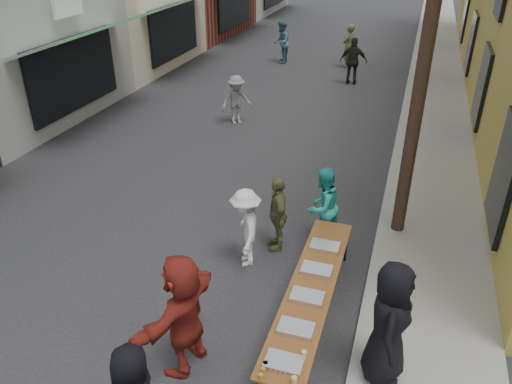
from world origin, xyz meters
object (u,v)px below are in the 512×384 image
Objects in this scene: serving_table at (311,289)px; guest_front_c at (322,207)px; utility_pole_near at (433,9)px; server at (389,323)px; catering_tray_sausage at (284,363)px.

guest_front_c is at bearing 97.34° from serving_table.
utility_pole_near is 5.28m from server.
server is at bearing -89.28° from utility_pole_near.
catering_tray_sausage is (-0.00, -1.65, 0.08)m from serving_table.
guest_front_c is at bearing -150.42° from utility_pole_near.
server is at bearing 35.67° from catering_tray_sausage.
serving_table is at bearing 56.94° from server.
catering_tray_sausage is at bearing 124.62° from server.
server is at bearing -32.01° from serving_table.
serving_table is 1.65m from catering_tray_sausage.
guest_front_c is at bearing 94.35° from catering_tray_sausage.
server is at bearing 54.20° from guest_front_c.
serving_table is 8.00× the size of catering_tray_sausage.
catering_tray_sausage is at bearing -103.59° from utility_pole_near.
guest_front_c is 3.51m from server.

